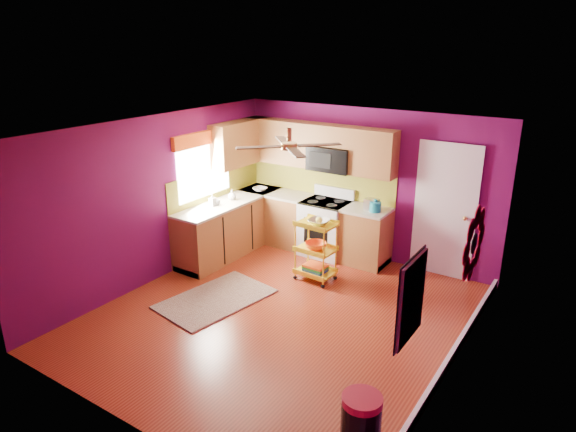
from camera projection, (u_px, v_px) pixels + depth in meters
The scene contains 18 objects.
ground at pixel (281, 316), 6.90m from camera, with size 5.00×5.00×0.00m, color maroon.
room_envelope at pixel (282, 201), 6.35m from camera, with size 4.54×5.04×2.52m.
lower_cabinets at pixel (275, 227), 8.89m from camera, with size 2.81×2.31×0.94m.
electric_range at pixel (326, 227), 8.74m from camera, with size 0.76×0.66×1.13m.
upper_cabinetry at pixel (292, 146), 8.66m from camera, with size 2.80×2.30×1.26m.
left_window at pixel (204, 155), 8.31m from camera, with size 0.08×1.35×1.08m.
panel_door at pixel (445, 212), 7.81m from camera, with size 0.95×0.11×2.15m.
right_wall_art at pixel (450, 265), 5.00m from camera, with size 0.04×2.74×1.04m.
ceiling_fan at pixel (289, 145), 6.30m from camera, with size 1.01×1.01×0.26m.
shag_rug at pixel (216, 299), 7.32m from camera, with size 0.97×1.58×0.02m, color black.
rolling_cart at pixel (316, 248), 7.76m from camera, with size 0.59×0.45×1.04m.
trash_can at pixel (361, 429), 4.44m from camera, with size 0.46×0.46×0.67m.
teal_kettle at pixel (375, 207), 8.07m from camera, with size 0.18×0.18×0.21m.
toaster at pixel (372, 204), 8.16m from camera, with size 0.22×0.15×0.18m, color beige.
soap_bottle_a at pixel (212, 200), 8.35m from camera, with size 0.09×0.09×0.20m, color #EA3F72.
soap_bottle_b at pixel (232, 195), 8.66m from camera, with size 0.14×0.14×0.17m, color white.
counter_dish at pixel (260, 189), 9.19m from camera, with size 0.25×0.25×0.06m, color white.
counter_cup at pixel (217, 202), 8.41m from camera, with size 0.11×0.11×0.09m, color white.
Camera 1 is at (3.42, -5.02, 3.55)m, focal length 32.00 mm.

